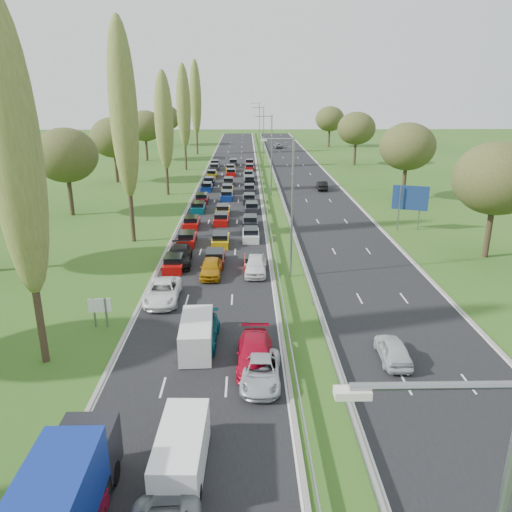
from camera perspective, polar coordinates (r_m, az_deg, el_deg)
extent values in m
plane|color=#2C551A|center=(79.44, 1.67, 7.23)|extent=(260.00, 260.00, 0.00)
cube|color=black|center=(81.85, -3.18, 7.55)|extent=(10.50, 215.00, 0.04)
cube|color=black|center=(82.48, 6.32, 7.55)|extent=(10.50, 215.00, 0.04)
cube|color=gray|center=(81.74, 0.78, 7.95)|extent=(0.06, 215.00, 0.32)
cube|color=gray|center=(81.85, 2.40, 7.95)|extent=(0.06, 215.00, 0.32)
cylinder|color=gray|center=(42.09, 4.14, 5.31)|extent=(0.18, 0.18, 12.00)
cylinder|color=gray|center=(76.50, 1.79, 11.34)|extent=(0.18, 0.18, 12.00)
cylinder|color=gray|center=(111.28, 0.88, 13.61)|extent=(0.18, 0.18, 12.00)
cylinder|color=gray|center=(146.16, 0.39, 14.80)|extent=(0.18, 0.18, 12.00)
cylinder|color=#2D2116|center=(31.79, -23.65, -5.30)|extent=(0.44, 0.44, 7.20)
ellipsoid|color=#5D642B|center=(29.61, -25.86, 10.52)|extent=(2.80, 2.80, 16.00)
cylinder|color=#2D2116|center=(54.47, -14.08, 5.66)|extent=(0.44, 0.44, 7.92)
ellipsoid|color=#5D642B|center=(53.25, -14.92, 15.85)|extent=(2.80, 2.80, 17.60)
cylinder|color=#2D2116|center=(78.74, -10.14, 9.24)|extent=(0.44, 0.44, 6.48)
ellipsoid|color=#5D642B|center=(77.88, -10.48, 15.00)|extent=(2.80, 2.80, 14.40)
cylinder|color=#2D2116|center=(103.22, -8.06, 11.71)|extent=(0.44, 0.44, 7.20)
ellipsoid|color=#5D642B|center=(102.57, -8.29, 16.59)|extent=(2.80, 2.80, 16.00)
cylinder|color=#2D2116|center=(127.91, -6.76, 13.22)|extent=(0.44, 0.44, 7.92)
ellipsoid|color=#5D642B|center=(127.40, -6.93, 17.56)|extent=(2.80, 2.80, 17.60)
cylinder|color=#2D2116|center=(68.98, -20.42, 6.38)|extent=(0.56, 0.56, 4.84)
ellipsoid|color=#38471E|center=(68.17, -20.92, 10.71)|extent=(8.00, 8.00, 6.80)
cylinder|color=#2D2116|center=(91.63, -15.66, 9.62)|extent=(0.56, 0.56, 4.84)
ellipsoid|color=#38471E|center=(91.02, -15.96, 12.90)|extent=(8.00, 8.00, 6.80)
cylinder|color=#2D2116|center=(118.73, -12.39, 11.77)|extent=(0.56, 0.56, 4.84)
ellipsoid|color=#38471E|center=(118.26, -12.57, 14.31)|extent=(8.00, 8.00, 6.80)
cylinder|color=#2D2116|center=(150.11, -10.08, 13.26)|extent=(0.56, 0.56, 4.84)
ellipsoid|color=#38471E|center=(149.74, -10.20, 15.27)|extent=(8.00, 8.00, 6.80)
cylinder|color=#2D2116|center=(53.06, 25.02, 2.40)|extent=(0.56, 0.56, 4.84)
ellipsoid|color=#38471E|center=(52.00, 25.81, 7.99)|extent=(8.00, 8.00, 6.80)
cylinder|color=#2D2116|center=(77.57, 16.56, 8.02)|extent=(0.56, 0.56, 4.84)
ellipsoid|color=#38471E|center=(76.85, 16.92, 11.88)|extent=(8.00, 8.00, 6.80)
cylinder|color=#2D2116|center=(111.08, 11.23, 11.41)|extent=(0.56, 0.56, 4.84)
ellipsoid|color=#38471E|center=(110.58, 11.41, 14.12)|extent=(8.00, 8.00, 6.80)
cylinder|color=#2D2116|center=(145.29, 8.34, 13.18)|extent=(0.56, 0.56, 4.84)
ellipsoid|color=#38471E|center=(144.91, 8.44, 15.25)|extent=(8.00, 8.00, 6.80)
cube|color=#A50C0A|center=(46.03, -9.29, -0.93)|extent=(1.75, 4.00, 0.80)
cube|color=#A50C0A|center=(53.21, -7.87, 1.82)|extent=(1.75, 4.00, 0.80)
cube|color=#A50C0A|center=(59.67, -7.37, 3.68)|extent=(1.75, 4.00, 0.80)
cube|color=#053F4C|center=(67.36, -6.60, 5.43)|extent=(1.75, 4.00, 0.80)
cube|color=#590F14|center=(72.83, -6.18, 6.44)|extent=(1.75, 4.00, 0.80)
cube|color=navy|center=(81.50, -5.63, 7.75)|extent=(1.75, 4.00, 0.80)
cube|color=black|center=(86.63, -5.35, 8.40)|extent=(1.75, 4.00, 0.80)
cube|color=#BF990C|center=(94.10, -5.06, 9.22)|extent=(1.75, 4.00, 0.80)
cube|color=black|center=(102.32, -4.76, 9.98)|extent=(1.75, 4.00, 0.80)
cube|color=black|center=(107.58, -4.70, 10.40)|extent=(1.75, 4.00, 0.80)
cube|color=#590F14|center=(46.87, -4.71, -0.39)|extent=(1.75, 4.00, 0.80)
cube|color=#BF990C|center=(52.47, -4.07, 1.71)|extent=(1.75, 4.00, 0.80)
cube|color=#A50C0A|center=(61.05, -3.99, 4.13)|extent=(1.75, 4.00, 0.80)
cube|color=#BF990C|center=(65.39, -3.79, 5.11)|extent=(1.75, 4.00, 0.80)
cube|color=navy|center=(74.62, -3.35, 6.81)|extent=(1.75, 4.00, 0.80)
cube|color=#BF990C|center=(79.45, -3.27, 7.53)|extent=(1.75, 4.00, 0.80)
cube|color=black|center=(85.94, -3.14, 8.38)|extent=(1.75, 4.00, 0.80)
cube|color=#A50C0A|center=(95.42, -2.86, 9.40)|extent=(1.75, 4.00, 0.80)
cube|color=#BF990C|center=(100.86, -2.91, 9.90)|extent=(1.75, 4.00, 0.80)
cube|color=black|center=(109.00, -2.61, 10.55)|extent=(1.75, 4.00, 0.80)
cube|color=#A50C0A|center=(45.49, -0.25, -0.92)|extent=(1.75, 4.00, 0.80)
cube|color=silver|center=(54.25, -0.60, 2.32)|extent=(1.75, 4.00, 0.80)
cube|color=black|center=(59.62, -0.67, 3.82)|extent=(1.75, 4.00, 0.80)
cube|color=black|center=(66.79, -0.49, 5.44)|extent=(1.75, 4.00, 0.80)
cube|color=black|center=(72.32, -0.78, 6.46)|extent=(1.75, 4.00, 0.80)
cube|color=black|center=(79.62, -0.77, 7.58)|extent=(1.75, 4.00, 0.80)
cube|color=black|center=(87.20, -0.74, 8.55)|extent=(1.75, 4.00, 0.80)
cube|color=#B2B7BC|center=(93.08, -0.85, 9.19)|extent=(1.75, 4.00, 0.80)
cube|color=#A50C0A|center=(101.75, -0.75, 9.99)|extent=(1.75, 4.00, 0.80)
cube|color=#590F14|center=(108.57, -0.75, 10.54)|extent=(1.75, 4.00, 0.80)
imported|color=white|center=(39.17, -10.60, -4.04)|extent=(2.59, 5.47, 1.51)
imported|color=black|center=(47.15, -8.70, 0.04)|extent=(2.50, 5.55, 1.58)
imported|color=#05444E|center=(32.68, -6.10, -8.67)|extent=(2.11, 4.87, 1.40)
imported|color=#AB700B|center=(43.79, -5.14, -1.31)|extent=(1.91, 4.53, 1.53)
imported|color=#ACB1B5|center=(28.50, 0.55, -13.06)|extent=(2.41, 4.82, 1.31)
imported|color=#B30B25|center=(30.05, -0.13, -11.03)|extent=(2.26, 5.27, 1.51)
imported|color=white|center=(44.15, -0.04, -1.01)|extent=(2.09, 4.79, 1.61)
imported|color=#B7BFC2|center=(31.60, 15.40, -10.29)|extent=(1.77, 4.15, 1.40)
imported|color=black|center=(82.50, 7.55, 8.03)|extent=(1.77, 4.49, 1.45)
imported|color=gray|center=(141.65, 2.54, 12.50)|extent=(2.42, 4.83, 1.31)
cube|color=black|center=(23.02, -18.59, -20.19)|extent=(2.23, 2.01, 2.20)
cylinder|color=black|center=(23.53, -18.45, -22.49)|extent=(1.92, 1.00, 1.00)
cube|color=white|center=(22.90, -8.52, -21.22)|extent=(1.94, 4.85, 1.94)
cube|color=black|center=(24.62, -7.87, -18.22)|extent=(1.89, 0.78, 1.55)
cylinder|color=black|center=(24.63, -10.00, -20.07)|extent=(0.24, 0.66, 0.66)
cylinder|color=black|center=(22.12, -6.62, -25.24)|extent=(0.24, 0.66, 0.66)
cube|color=silver|center=(31.75, -6.80, -8.92)|extent=(1.93, 4.82, 1.93)
cube|color=black|center=(33.68, -6.45, -7.40)|extent=(1.88, 0.77, 1.54)
cylinder|color=black|center=(33.51, -7.92, -8.73)|extent=(0.24, 0.66, 0.66)
cylinder|color=black|center=(30.66, -5.47, -11.40)|extent=(0.24, 0.66, 0.66)
cylinder|color=gray|center=(36.12, -17.98, -6.19)|extent=(0.16, 0.16, 2.10)
cylinder|color=gray|center=(35.90, -16.75, -6.22)|extent=(0.16, 0.16, 2.10)
cube|color=white|center=(35.79, -17.45, -5.40)|extent=(1.50, 0.21, 1.00)
cylinder|color=gray|center=(59.77, 16.03, 5.27)|extent=(0.16, 0.16, 5.20)
cylinder|color=gray|center=(60.52, 18.21, 5.22)|extent=(0.16, 0.16, 5.20)
cube|color=navy|center=(59.89, 17.23, 6.36)|extent=(3.81, 1.40, 2.80)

